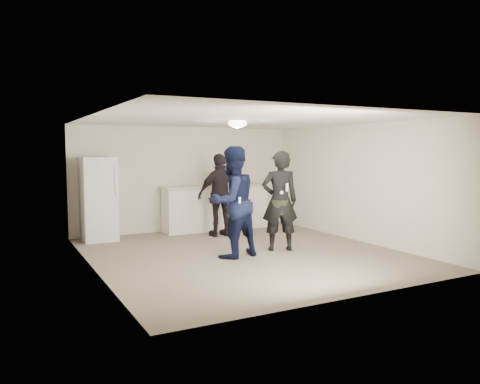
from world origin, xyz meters
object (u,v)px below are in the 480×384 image
woman (280,201)px  man (232,202)px  counter (216,208)px  fridge (99,199)px  spectator (221,195)px  shaker (205,183)px

woman → man: bearing=26.3°
counter → woman: 2.76m
fridge → spectator: spectator is taller
counter → woman: (0.10, -2.73, 0.44)m
spectator → woman: bearing=100.2°
shaker → spectator: 0.76m
man → counter: bearing=-121.9°
counter → man: 3.03m
woman → fridge: bearing=-21.2°
shaker → fridge: bearing=179.2°
fridge → man: 3.30m
woman → spectator: bearing=-58.1°
counter → spectator: spectator is taller
counter → spectator: (-0.26, -0.82, 0.41)m
counter → fridge: size_ratio=1.44×
spectator → man: bearing=69.8°
man → woman: size_ratio=1.04×
shaker → man: (-0.64, -2.72, -0.17)m
fridge → spectator: 2.65m
shaker → man: size_ratio=0.08×
counter → woman: bearing=-88.0°
counter → shaker: shaker is taller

